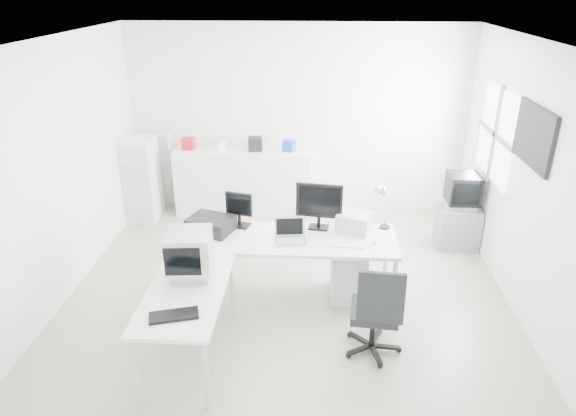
# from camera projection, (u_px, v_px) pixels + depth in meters

# --- Properties ---
(floor) EXTENTS (5.00, 5.00, 0.01)m
(floor) POSITION_uv_depth(u_px,v_px,m) (287.00, 294.00, 5.94)
(floor) COLOR beige
(floor) RESTS_ON ground
(ceiling) EXTENTS (5.00, 5.00, 0.01)m
(ceiling) POSITION_uv_depth(u_px,v_px,m) (287.00, 41.00, 4.80)
(ceiling) COLOR white
(ceiling) RESTS_ON back_wall
(back_wall) EXTENTS (5.00, 0.02, 2.80)m
(back_wall) POSITION_uv_depth(u_px,v_px,m) (297.00, 121.00, 7.64)
(back_wall) COLOR white
(back_wall) RESTS_ON floor
(left_wall) EXTENTS (0.02, 5.00, 2.80)m
(left_wall) POSITION_uv_depth(u_px,v_px,m) (55.00, 176.00, 5.50)
(left_wall) COLOR white
(left_wall) RESTS_ON floor
(right_wall) EXTENTS (0.02, 5.00, 2.80)m
(right_wall) POSITION_uv_depth(u_px,v_px,m) (531.00, 186.00, 5.23)
(right_wall) COLOR white
(right_wall) RESTS_ON floor
(window) EXTENTS (0.02, 1.20, 1.10)m
(window) POSITION_uv_depth(u_px,v_px,m) (496.00, 135.00, 6.25)
(window) COLOR white
(window) RESTS_ON right_wall
(wall_picture) EXTENTS (0.04, 0.90, 0.60)m
(wall_picture) POSITION_uv_depth(u_px,v_px,m) (534.00, 136.00, 5.12)
(wall_picture) COLOR black
(wall_picture) RESTS_ON right_wall
(main_desk) EXTENTS (2.40, 0.80, 0.75)m
(main_desk) POSITION_uv_depth(u_px,v_px,m) (286.00, 267.00, 5.76)
(main_desk) COLOR white
(main_desk) RESTS_ON floor
(side_desk) EXTENTS (0.70, 1.40, 0.75)m
(side_desk) POSITION_uv_depth(u_px,v_px,m) (189.00, 324.00, 4.80)
(side_desk) COLOR white
(side_desk) RESTS_ON floor
(drawer_pedestal) EXTENTS (0.40, 0.50, 0.60)m
(drawer_pedestal) POSITION_uv_depth(u_px,v_px,m) (348.00, 272.00, 5.80)
(drawer_pedestal) COLOR white
(drawer_pedestal) RESTS_ON floor
(inkjet_printer) EXTENTS (0.56, 0.50, 0.17)m
(inkjet_printer) POSITION_uv_depth(u_px,v_px,m) (211.00, 224.00, 5.71)
(inkjet_printer) COLOR black
(inkjet_printer) RESTS_ON main_desk
(lcd_monitor_small) EXTENTS (0.35, 0.25, 0.39)m
(lcd_monitor_small) POSITION_uv_depth(u_px,v_px,m) (239.00, 210.00, 5.79)
(lcd_monitor_small) COLOR black
(lcd_monitor_small) RESTS_ON main_desk
(lcd_monitor_large) EXTENTS (0.54, 0.28, 0.54)m
(lcd_monitor_large) POSITION_uv_depth(u_px,v_px,m) (319.00, 206.00, 5.71)
(lcd_monitor_large) COLOR black
(lcd_monitor_large) RESTS_ON main_desk
(laptop) EXTENTS (0.39, 0.40, 0.23)m
(laptop) POSITION_uv_depth(u_px,v_px,m) (290.00, 232.00, 5.47)
(laptop) COLOR #B7B7BA
(laptop) RESTS_ON main_desk
(white_keyboard) EXTENTS (0.38, 0.13, 0.02)m
(white_keyboard) POSITION_uv_depth(u_px,v_px,m) (347.00, 245.00, 5.43)
(white_keyboard) COLOR white
(white_keyboard) RESTS_ON main_desk
(white_mouse) EXTENTS (0.05, 0.05, 0.05)m
(white_mouse) POSITION_uv_depth(u_px,v_px,m) (375.00, 242.00, 5.46)
(white_mouse) COLOR white
(white_mouse) RESTS_ON main_desk
(laser_printer) EXTENTS (0.44, 0.41, 0.21)m
(laser_printer) POSITION_uv_depth(u_px,v_px,m) (355.00, 222.00, 5.73)
(laser_printer) COLOR #BABABA
(laser_printer) RESTS_ON main_desk
(desk_lamp) EXTENTS (0.18, 0.18, 0.49)m
(desk_lamp) POSITION_uv_depth(u_px,v_px,m) (386.00, 208.00, 5.72)
(desk_lamp) COLOR silver
(desk_lamp) RESTS_ON main_desk
(crt_monitor) EXTENTS (0.46, 0.46, 0.48)m
(crt_monitor) POSITION_uv_depth(u_px,v_px,m) (190.00, 254.00, 4.78)
(crt_monitor) COLOR #B7B7BA
(crt_monitor) RESTS_ON side_desk
(black_keyboard) EXTENTS (0.44, 0.27, 0.03)m
(black_keyboard) POSITION_uv_depth(u_px,v_px,m) (174.00, 315.00, 4.28)
(black_keyboard) COLOR black
(black_keyboard) RESTS_ON side_desk
(office_chair) EXTENTS (0.63, 0.63, 1.00)m
(office_chair) POSITION_uv_depth(u_px,v_px,m) (375.00, 307.00, 4.84)
(office_chair) COLOR black
(office_chair) RESTS_ON floor
(tv_cabinet) EXTENTS (0.53, 0.43, 0.57)m
(tv_cabinet) POSITION_uv_depth(u_px,v_px,m) (457.00, 227.00, 6.89)
(tv_cabinet) COLOR gray
(tv_cabinet) RESTS_ON floor
(crt_tv) EXTENTS (0.50, 0.48, 0.45)m
(crt_tv) POSITION_uv_depth(u_px,v_px,m) (463.00, 191.00, 6.69)
(crt_tv) COLOR black
(crt_tv) RESTS_ON tv_cabinet
(sideboard) EXTENTS (2.02, 0.51, 1.01)m
(sideboard) POSITION_uv_depth(u_px,v_px,m) (243.00, 182.00, 7.82)
(sideboard) COLOR white
(sideboard) RESTS_ON floor
(clutter_box_a) EXTENTS (0.18, 0.16, 0.17)m
(clutter_box_a) POSITION_uv_depth(u_px,v_px,m) (188.00, 144.00, 7.62)
(clutter_box_a) COLOR red
(clutter_box_a) RESTS_ON sideboard
(clutter_box_b) EXTENTS (0.16, 0.15, 0.13)m
(clutter_box_b) POSITION_uv_depth(u_px,v_px,m) (222.00, 146.00, 7.60)
(clutter_box_b) COLOR white
(clutter_box_b) RESTS_ON sideboard
(clutter_box_c) EXTENTS (0.21, 0.20, 0.20)m
(clutter_box_c) POSITION_uv_depth(u_px,v_px,m) (255.00, 144.00, 7.56)
(clutter_box_c) COLOR black
(clutter_box_c) RESTS_ON sideboard
(clutter_box_d) EXTENTS (0.20, 0.19, 0.16)m
(clutter_box_d) POSITION_uv_depth(u_px,v_px,m) (289.00, 146.00, 7.54)
(clutter_box_d) COLOR #1A49B8
(clutter_box_d) RESTS_ON sideboard
(clutter_bottle) EXTENTS (0.07, 0.07, 0.22)m
(clutter_bottle) POSITION_uv_depth(u_px,v_px,m) (169.00, 141.00, 7.66)
(clutter_bottle) COLOR white
(clutter_bottle) RESTS_ON sideboard
(filing_cabinet) EXTENTS (0.43, 0.52, 1.24)m
(filing_cabinet) POSITION_uv_depth(u_px,v_px,m) (142.00, 179.00, 7.61)
(filing_cabinet) COLOR white
(filing_cabinet) RESTS_ON floor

